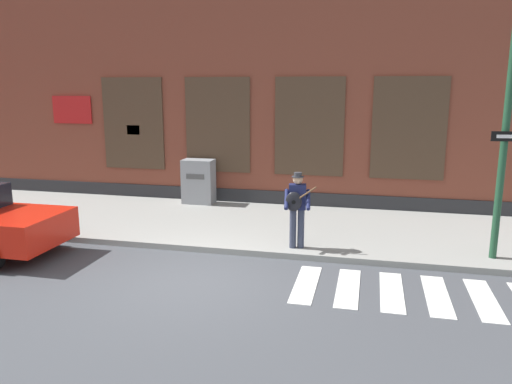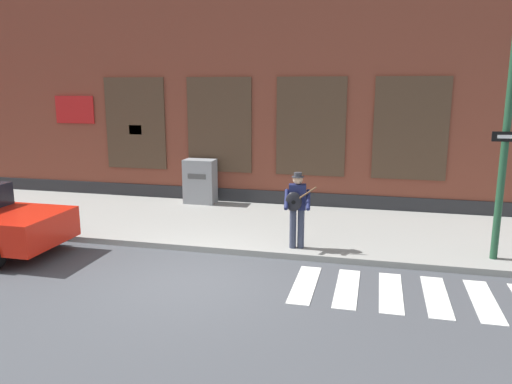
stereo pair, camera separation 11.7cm
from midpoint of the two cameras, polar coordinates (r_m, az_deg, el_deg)
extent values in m
plane|color=#424449|center=(9.96, -6.87, -10.08)|extent=(160.00, 160.00, 0.00)
cube|color=gray|center=(13.50, -1.01, -3.72)|extent=(28.00, 4.59, 0.14)
cube|color=brown|center=(17.20, 2.70, 14.75)|extent=(28.00, 4.00, 9.11)
cube|color=#28282B|center=(15.59, 1.11, -0.79)|extent=(28.00, 0.04, 0.55)
cube|color=#473323|center=(16.70, -13.42, 7.62)|extent=(2.06, 0.06, 2.91)
cube|color=black|center=(16.69, -13.44, 7.62)|extent=(1.94, 0.03, 2.79)
cube|color=#473323|center=(15.61, -4.00, 7.64)|extent=(2.06, 0.06, 2.91)
cube|color=black|center=(15.60, -4.01, 7.63)|extent=(1.94, 0.03, 2.79)
cube|color=#473323|center=(15.00, 6.49, 7.41)|extent=(2.06, 0.06, 2.91)
cube|color=black|center=(14.99, 6.49, 7.41)|extent=(1.94, 0.03, 2.79)
cube|color=#473323|center=(14.91, 17.47, 6.91)|extent=(2.06, 0.06, 2.91)
cube|color=black|center=(14.90, 17.47, 6.91)|extent=(1.94, 0.03, 2.79)
cube|color=red|center=(17.76, -19.84, 8.84)|extent=(1.40, 0.04, 0.90)
cube|color=yellow|center=(16.69, -13.42, 6.93)|extent=(0.44, 0.02, 0.30)
cube|color=silver|center=(9.78, 5.97, -10.44)|extent=(0.42, 1.90, 0.01)
cube|color=silver|center=(9.72, 10.71, -10.74)|extent=(0.42, 1.90, 0.01)
cube|color=silver|center=(9.72, 15.48, -10.98)|extent=(0.42, 1.90, 0.01)
cube|color=silver|center=(9.79, 20.23, -11.13)|extent=(0.42, 1.90, 0.01)
cube|color=silver|center=(9.92, 24.89, -11.22)|extent=(0.42, 1.90, 0.01)
cube|color=silver|center=(12.05, -20.31, -3.13)|extent=(0.06, 0.24, 0.12)
cube|color=silver|center=(11.17, -23.57, -4.56)|extent=(0.06, 0.24, 0.12)
cylinder|color=black|center=(12.92, -22.84, -4.21)|extent=(0.66, 0.24, 0.66)
cylinder|color=#33384C|center=(11.30, 5.45, -4.19)|extent=(0.15, 0.15, 0.90)
cylinder|color=#33384C|center=(11.28, 4.53, -4.19)|extent=(0.15, 0.15, 0.90)
cube|color=#191E47|center=(11.12, 5.06, -0.55)|extent=(0.41, 0.27, 0.57)
sphere|color=tan|center=(11.04, 5.10, 1.44)|extent=(0.22, 0.22, 0.22)
cylinder|color=#333338|center=(11.03, 5.10, 1.75)|extent=(0.27, 0.28, 0.02)
cylinder|color=#333338|center=(11.02, 5.11, 2.01)|extent=(0.18, 0.18, 0.09)
cylinder|color=#191E47|center=(11.03, 6.30, -0.89)|extent=(0.16, 0.52, 0.39)
cylinder|color=#191E47|center=(11.03, 3.80, -0.84)|extent=(0.16, 0.52, 0.39)
ellipsoid|color=black|center=(10.96, 4.62, -1.11)|extent=(0.37, 0.17, 0.44)
cylinder|color=black|center=(10.90, 4.62, -1.18)|extent=(0.09, 0.02, 0.09)
cylinder|color=brown|center=(10.90, 6.00, -0.24)|extent=(0.47, 0.10, 0.34)
cylinder|color=#1E472D|center=(11.32, 26.99, 6.46)|extent=(0.15, 0.15, 5.49)
cube|color=black|center=(11.23, 27.09, 5.65)|extent=(0.60, 0.08, 0.20)
cube|color=white|center=(11.21, 27.12, 5.64)|extent=(0.40, 0.05, 0.07)
cube|color=gray|center=(15.61, -6.19, 1.22)|extent=(0.96, 0.58, 1.37)
cube|color=#4C4C4C|center=(15.30, -6.58, 1.77)|extent=(0.58, 0.02, 0.16)
camera|label=1|loc=(0.06, -89.70, 0.06)|focal=35.00mm
camera|label=2|loc=(0.06, 90.30, -0.06)|focal=35.00mm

